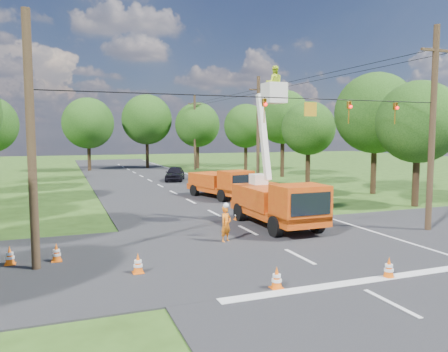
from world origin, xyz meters
name	(u,v)px	position (x,y,z in m)	size (l,w,h in m)	color
ground	(174,193)	(0.00, 20.00, 0.00)	(140.00, 140.00, 0.00)	#2A4514
road_main	(174,193)	(0.00, 20.00, 0.00)	(12.00, 100.00, 0.06)	black
road_cross	(276,245)	(0.00, 2.00, 0.00)	(56.00, 10.00, 0.07)	black
stop_bar	(351,284)	(0.00, -3.20, 0.00)	(9.00, 0.45, 0.02)	silver
edge_line	(237,190)	(5.60, 20.00, 0.00)	(0.12, 90.00, 0.02)	silver
bucket_truck	(278,194)	(1.78, 5.26, 1.73)	(2.71, 6.56, 8.24)	#C6510E
second_truck	(221,183)	(2.61, 15.92, 1.14)	(3.59, 6.19, 2.19)	#C6510E
ground_worker	(226,224)	(-1.79, 3.33, 0.81)	(0.59, 0.39, 1.62)	orange
distant_car	(175,174)	(2.42, 29.03, 0.75)	(1.76, 4.38, 1.49)	black
traffic_cone_0	(277,278)	(-2.45, -2.78, 0.36)	(0.38, 0.38, 0.71)	#F6600C
traffic_cone_1	(389,268)	(1.52, -3.17, 0.36)	(0.38, 0.38, 0.71)	#F6600C
traffic_cone_2	(237,214)	(0.56, 7.68, 0.36)	(0.38, 0.38, 0.71)	#F6600C
traffic_cone_3	(246,206)	(2.08, 10.03, 0.36)	(0.38, 0.38, 0.71)	#F6600C
traffic_cone_4	(138,264)	(-6.20, 0.25, 0.36)	(0.38, 0.38, 0.71)	#F6600C
traffic_cone_5	(56,253)	(-8.83, 2.72, 0.36)	(0.38, 0.38, 0.71)	#F6600C
traffic_cone_6	(10,256)	(-10.42, 2.88, 0.36)	(0.38, 0.38, 0.71)	#F6600C
traffic_cone_7	(232,192)	(3.65, 16.19, 0.36)	(0.38, 0.38, 0.71)	#F6600C
pole_right_near	(432,127)	(8.50, 2.00, 5.11)	(1.80, 0.30, 10.00)	#4C3823
pole_right_mid	(258,131)	(8.50, 22.00, 5.11)	(1.80, 0.30, 10.00)	#4C3823
pole_right_far	(195,132)	(8.50, 42.00, 5.11)	(1.80, 0.30, 10.00)	#4C3823
pole_left	(31,142)	(-9.50, 2.00, 4.50)	(0.30, 0.30, 9.00)	#4C3823
signal_span	(323,109)	(2.23, 1.99, 5.88)	(18.00, 0.29, 1.07)	black
tree_right_a	(418,122)	(13.50, 8.00, 5.56)	(5.40, 5.40, 8.28)	#382616
tree_right_b	(375,113)	(15.00, 14.00, 6.43)	(6.40, 6.40, 9.65)	#382616
tree_right_c	(308,128)	(13.20, 21.00, 5.31)	(5.00, 5.00, 7.83)	#382616
tree_right_d	(283,117)	(14.80, 29.00, 6.68)	(6.00, 6.00, 9.70)	#382616
tree_right_e	(246,126)	(13.80, 37.00, 5.81)	(5.60, 5.60, 8.63)	#382616
tree_far_a	(88,123)	(-5.00, 45.00, 6.19)	(6.60, 6.60, 9.50)	#382616
tree_far_b	(147,120)	(3.00, 47.00, 6.81)	(7.00, 7.00, 10.32)	#382616
tree_far_c	(197,125)	(9.50, 44.00, 6.06)	(6.20, 6.20, 9.18)	#382616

